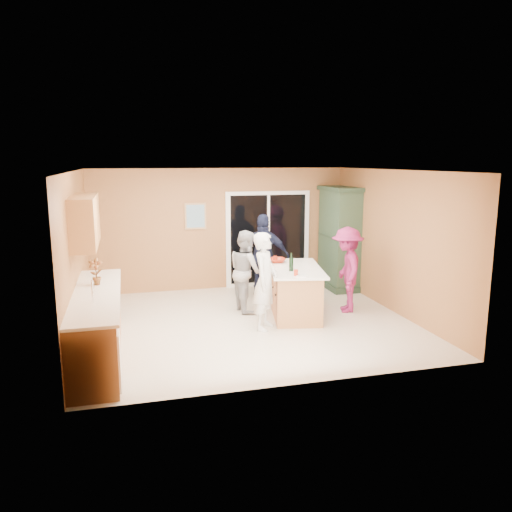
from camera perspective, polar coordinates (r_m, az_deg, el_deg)
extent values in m
plane|color=beige|center=(8.71, -0.79, -7.62)|extent=(5.50, 5.50, 0.00)
cube|color=silver|center=(8.26, -0.84, 9.74)|extent=(5.50, 5.00, 0.10)
cube|color=tan|center=(10.80, -4.02, 3.08)|extent=(5.50, 0.10, 2.60)
cube|color=tan|center=(6.05, 4.92, -3.20)|extent=(5.50, 0.10, 2.60)
cube|color=tan|center=(8.19, -19.84, -0.08)|extent=(0.10, 5.00, 2.60)
cube|color=tan|center=(9.43, 15.63, 1.55)|extent=(0.10, 5.00, 2.60)
cube|color=#C2774B|center=(7.50, -17.69, -7.64)|extent=(0.60, 3.00, 0.90)
cube|color=white|center=(6.48, -18.03, -11.10)|extent=(0.62, 0.60, 0.72)
cube|color=silver|center=(7.37, -17.79, -4.16)|extent=(0.65, 3.05, 0.04)
cylinder|color=silver|center=(6.84, -18.20, -3.86)|extent=(0.02, 0.02, 0.30)
cube|color=#C2774B|center=(7.89, -18.97, 3.81)|extent=(0.35, 1.60, 0.75)
cube|color=white|center=(11.05, 1.38, 1.98)|extent=(1.90, 0.05, 2.10)
cube|color=black|center=(11.04, 1.40, 1.96)|extent=(1.70, 0.03, 1.94)
cube|color=white|center=(11.03, 1.41, 1.96)|extent=(0.06, 0.04, 1.94)
cube|color=silver|center=(11.07, 2.17, 1.73)|extent=(0.02, 0.03, 0.12)
cube|color=tan|center=(10.66, -6.94, 4.55)|extent=(0.46, 0.03, 0.56)
cube|color=teal|center=(10.65, -6.93, 4.54)|extent=(0.38, 0.02, 0.48)
cube|color=#C2774B|center=(9.03, 4.45, -4.18)|extent=(1.05, 1.61, 0.85)
cube|color=silver|center=(8.92, 4.49, -1.44)|extent=(1.23, 1.83, 0.04)
cube|color=black|center=(9.13, 4.41, -6.45)|extent=(0.96, 1.52, 0.10)
cube|color=#243A29|center=(11.17, 9.37, -3.23)|extent=(0.61, 1.16, 0.13)
cube|color=#38543C|center=(10.97, 9.53, 1.99)|extent=(0.55, 1.09, 2.06)
cube|color=#243A29|center=(10.86, 9.71, 7.58)|extent=(0.63, 1.20, 0.09)
imported|color=silver|center=(8.21, 1.04, -2.90)|extent=(0.64, 0.71, 1.62)
imported|color=#ACACAF|center=(9.22, -1.10, -1.70)|extent=(0.65, 0.79, 1.51)
imported|color=#171F33|center=(9.96, 0.91, -0.12)|extent=(1.09, 0.69, 1.72)
imported|color=#9C2255|center=(9.32, 10.36, -1.54)|extent=(0.85, 1.14, 1.57)
imported|color=#A92812|center=(9.34, 2.43, -0.50)|extent=(0.31, 0.31, 0.08)
imported|color=#A31014|center=(7.77, -17.83, -1.69)|extent=(0.24, 0.19, 0.41)
cylinder|color=#A92812|center=(8.29, 4.59, -1.91)|extent=(0.08, 0.08, 0.10)
cylinder|color=#A92812|center=(9.30, 2.21, -0.39)|extent=(0.10, 0.10, 0.12)
cylinder|color=black|center=(8.61, 4.04, -0.96)|extent=(0.07, 0.07, 0.23)
cylinder|color=black|center=(8.58, 4.06, 0.08)|extent=(0.03, 0.03, 0.09)
cylinder|color=silver|center=(8.29, 5.32, -2.22)|extent=(0.24, 0.24, 0.01)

